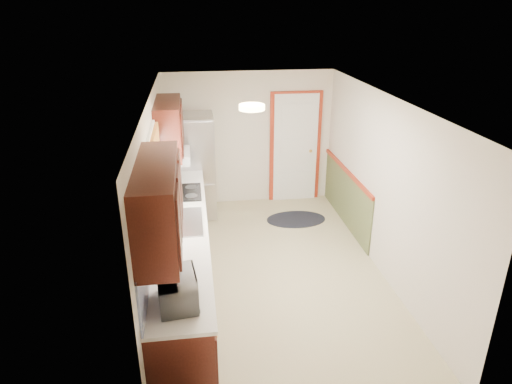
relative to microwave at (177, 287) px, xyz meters
name	(u,v)px	position (x,y,z in m)	size (l,w,h in m)	color
room_shell	(273,192)	(1.20, 1.86, 0.09)	(3.20, 5.20, 2.52)	tan
kitchen_run	(178,235)	(-0.04, 1.56, -0.30)	(0.63, 4.00, 2.20)	#3C140D
back_wall_trim	(306,158)	(2.19, 4.07, -0.22)	(1.12, 2.30, 2.08)	maroon
ceiling_fixture	(252,107)	(0.90, 1.66, 1.25)	(0.30, 0.30, 0.06)	#FFD88C
microwave	(177,287)	(0.00, 0.00, 0.00)	(0.51, 0.28, 0.34)	white
refrigerator	(193,166)	(0.18, 3.90, -0.23)	(0.74, 0.74, 1.77)	#B7B7BC
rug	(296,219)	(1.90, 3.41, -1.11)	(1.02, 0.66, 0.01)	black
cooktop	(182,193)	(0.01, 2.61, -0.16)	(0.55, 0.65, 0.02)	black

